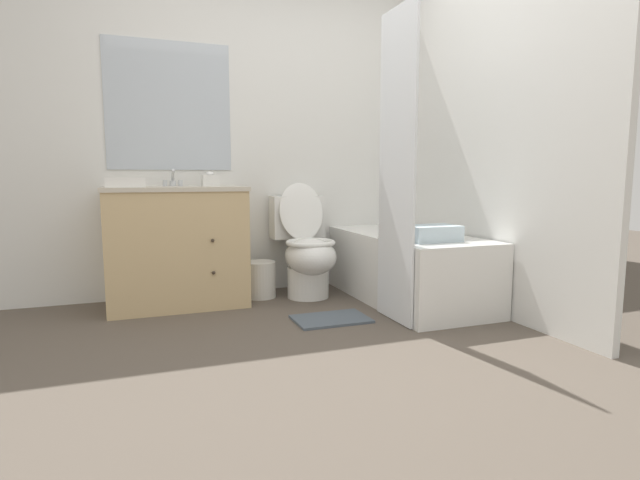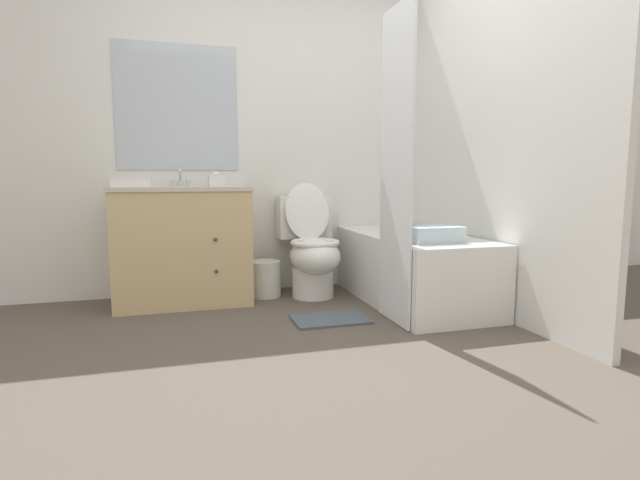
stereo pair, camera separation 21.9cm
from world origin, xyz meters
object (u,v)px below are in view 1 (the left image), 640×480
(vanity_cabinet, at_px, (177,245))
(tissue_box, at_px, (210,180))
(bath_towel_folded, at_px, (432,233))
(toilet, at_px, (306,250))
(bath_mat, at_px, (331,319))
(wastebasket, at_px, (260,279))
(sink_faucet, at_px, (173,181))
(hand_towel_folded, at_px, (126,182))
(bathtub, at_px, (407,267))

(vanity_cabinet, xyz_separation_m, tissue_box, (0.26, 0.10, 0.46))
(vanity_cabinet, bearing_deg, bath_towel_folded, -29.50)
(toilet, xyz_separation_m, bath_towel_folded, (0.59, -0.80, 0.19))
(toilet, height_order, bath_mat, toilet)
(wastebasket, bearing_deg, bath_mat, -70.02)
(vanity_cabinet, xyz_separation_m, wastebasket, (0.60, 0.02, -0.29))
(tissue_box, bearing_deg, wastebasket, -14.12)
(sink_faucet, relative_size, bath_towel_folded, 0.42)
(wastebasket, relative_size, hand_towel_folded, 1.14)
(tissue_box, height_order, hand_towel_folded, tissue_box)
(vanity_cabinet, xyz_separation_m, hand_towel_folded, (-0.32, -0.16, 0.45))
(sink_faucet, relative_size, toilet, 0.16)
(sink_faucet, distance_m, bath_mat, 1.55)
(bathtub, bearing_deg, wastebasket, 155.18)
(sink_faucet, xyz_separation_m, bath_towel_folded, (1.54, -1.04, -0.33))
(sink_faucet, height_order, bath_mat, sink_faucet)
(bathtub, bearing_deg, bath_towel_folded, -99.41)
(toilet, height_order, bath_towel_folded, toilet)
(wastebasket, bearing_deg, tissue_box, 165.88)
(bath_mat, bearing_deg, hand_towel_folded, 154.07)
(wastebasket, bearing_deg, sink_faucet, 165.71)
(toilet, xyz_separation_m, bathtub, (0.66, -0.38, -0.11))
(bath_towel_folded, bearing_deg, vanity_cabinet, 150.50)
(sink_faucet, xyz_separation_m, tissue_box, (0.26, -0.07, 0.01))
(bathtub, xyz_separation_m, wastebasket, (-1.01, 0.47, -0.11))
(bathtub, relative_size, hand_towel_folded, 5.99)
(vanity_cabinet, relative_size, bathtub, 0.66)
(sink_faucet, distance_m, toilet, 1.11)
(vanity_cabinet, relative_size, bath_mat, 2.02)
(bathtub, relative_size, wastebasket, 5.25)
(toilet, distance_m, bathtub, 0.77)
(vanity_cabinet, height_order, tissue_box, tissue_box)
(toilet, bearing_deg, sink_faucet, 165.88)
(sink_faucet, height_order, toilet, sink_faucet)
(vanity_cabinet, xyz_separation_m, bathtub, (1.61, -0.45, -0.18))
(bathtub, height_order, bath_mat, bathtub)
(bathtub, height_order, bath_towel_folded, bath_towel_folded)
(sink_faucet, height_order, bath_towel_folded, sink_faucet)
(sink_faucet, xyz_separation_m, hand_towel_folded, (-0.32, -0.34, -0.00))
(wastebasket, distance_m, tissue_box, 0.83)
(toilet, xyz_separation_m, wastebasket, (-0.34, 0.08, -0.22))
(toilet, bearing_deg, bathtub, -29.91)
(wastebasket, bearing_deg, bathtub, -24.82)
(sink_faucet, relative_size, bathtub, 0.10)
(sink_faucet, xyz_separation_m, toilet, (0.95, -0.24, -0.52))
(vanity_cabinet, height_order, hand_towel_folded, hand_towel_folded)
(vanity_cabinet, bearing_deg, sink_faucet, 90.00)
(tissue_box, height_order, bath_towel_folded, tissue_box)
(vanity_cabinet, relative_size, tissue_box, 6.79)
(tissue_box, bearing_deg, toilet, -13.97)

